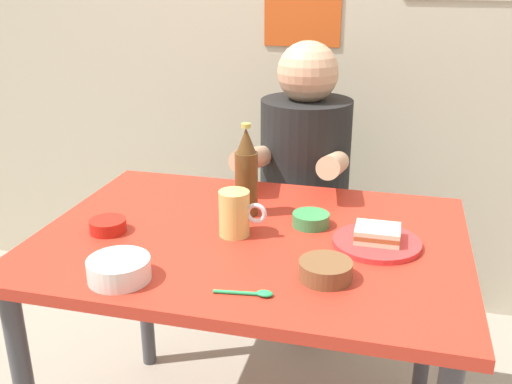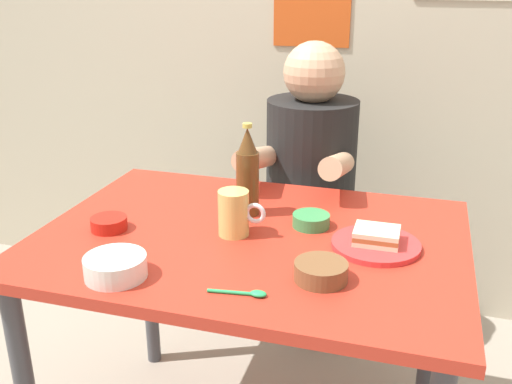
{
  "view_description": "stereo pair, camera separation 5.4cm",
  "coord_description": "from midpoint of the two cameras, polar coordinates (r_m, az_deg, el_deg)",
  "views": [
    {
      "loc": [
        0.35,
        -1.32,
        1.38
      ],
      "look_at": [
        0.0,
        0.05,
        0.84
      ],
      "focal_mm": 40.41,
      "sensor_mm": 36.0,
      "label": 1
    },
    {
      "loc": [
        0.4,
        -1.3,
        1.38
      ],
      "look_at": [
        0.0,
        0.05,
        0.84
      ],
      "focal_mm": 40.41,
      "sensor_mm": 36.0,
      "label": 2
    }
  ],
  "objects": [
    {
      "name": "dining_table",
      "position": [
        1.55,
        -1.47,
        -7.37
      ],
      "size": [
        1.1,
        0.8,
        0.74
      ],
      "color": "#B72D1E",
      "rests_on": "ground"
    },
    {
      "name": "stool",
      "position": [
        2.22,
        3.87,
        -6.8
      ],
      "size": [
        0.34,
        0.34,
        0.45
      ],
      "color": "#4C4C51",
      "rests_on": "ground"
    },
    {
      "name": "person_seated",
      "position": [
        2.05,
        4.1,
        3.43
      ],
      "size": [
        0.33,
        0.56,
        0.72
      ],
      "color": "black",
      "rests_on": "stool"
    },
    {
      "name": "plate_orange",
      "position": [
        1.47,
        10.83,
        -4.96
      ],
      "size": [
        0.22,
        0.22,
        0.01
      ],
      "primitive_type": "cylinder",
      "color": "red",
      "rests_on": "dining_table"
    },
    {
      "name": "sandwich",
      "position": [
        1.46,
        10.9,
        -4.07
      ],
      "size": [
        0.11,
        0.09,
        0.04
      ],
      "color": "beige",
      "rests_on": "plate_orange"
    },
    {
      "name": "beer_mug",
      "position": [
        1.48,
        -3.11,
        -2.13
      ],
      "size": [
        0.13,
        0.08,
        0.12
      ],
      "color": "#D1BC66",
      "rests_on": "dining_table"
    },
    {
      "name": "beer_bottle",
      "position": [
        1.59,
        -1.93,
        1.78
      ],
      "size": [
        0.06,
        0.06,
        0.26
      ],
      "color": "#593819",
      "rests_on": "dining_table"
    },
    {
      "name": "rice_bowl_white",
      "position": [
        1.32,
        -14.55,
        -7.32
      ],
      "size": [
        0.14,
        0.14,
        0.05
      ],
      "color": "silver",
      "rests_on": "dining_table"
    },
    {
      "name": "dip_bowl_green",
      "position": [
        1.55,
        4.46,
        -2.68
      ],
      "size": [
        0.1,
        0.1,
        0.03
      ],
      "color": "#388C4C",
      "rests_on": "dining_table"
    },
    {
      "name": "condiment_bowl_brown",
      "position": [
        1.29,
        5.71,
        -7.63
      ],
      "size": [
        0.12,
        0.12,
        0.04
      ],
      "color": "brown",
      "rests_on": "dining_table"
    },
    {
      "name": "sambal_bowl_red",
      "position": [
        1.57,
        -15.4,
        -3.18
      ],
      "size": [
        0.1,
        0.1,
        0.03
      ],
      "color": "#B21E14",
      "rests_on": "dining_table"
    },
    {
      "name": "spoon",
      "position": [
        1.23,
        -1.44,
        -10.0
      ],
      "size": [
        0.13,
        0.03,
        0.01
      ],
      "color": "#26A559",
      "rests_on": "dining_table"
    }
  ]
}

